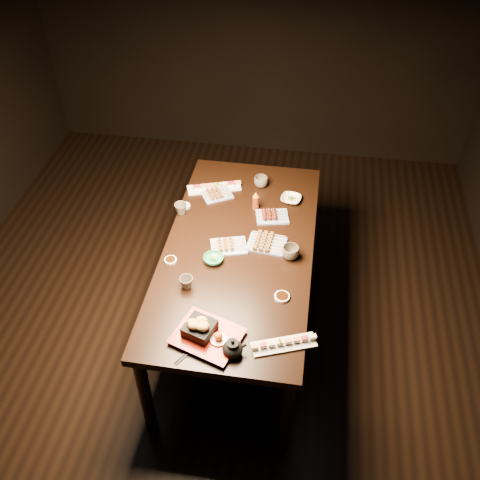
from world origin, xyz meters
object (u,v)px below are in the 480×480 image
(yakitori_plate_center, at_px, (229,244))
(yakitori_plate_right, at_px, (267,242))
(teacup_far_left, at_px, (181,209))
(teapot, at_px, (233,347))
(teacup_near_left, at_px, (186,283))
(sushi_platter_near, at_px, (284,343))
(edamame_bowl_cream, at_px, (291,199))
(dining_table, at_px, (239,289))
(sushi_platter_far, at_px, (214,186))
(teacup_mid_right, at_px, (290,252))
(tempura_tray, at_px, (207,331))
(yakitori_plate_left, at_px, (217,193))
(condiment_bottle, at_px, (256,201))
(teacup_far_right, at_px, (261,182))
(edamame_bowl_green, at_px, (213,259))

(yakitori_plate_center, relative_size, yakitori_plate_right, 0.94)
(teacup_far_left, distance_m, teapot, 1.16)
(teacup_near_left, xyz_separation_m, teapot, (0.33, -0.41, 0.02))
(sushi_platter_near, distance_m, yakitori_plate_center, 0.79)
(edamame_bowl_cream, bearing_deg, teacup_far_left, -160.99)
(sushi_platter_near, bearing_deg, dining_table, 95.90)
(sushi_platter_far, distance_m, edamame_bowl_cream, 0.54)
(yakitori_plate_center, bearing_deg, teacup_mid_right, -20.50)
(tempura_tray, bearing_deg, yakitori_plate_left, 116.83)
(edamame_bowl_cream, bearing_deg, condiment_bottle, -152.45)
(sushi_platter_near, xyz_separation_m, condiment_bottle, (-0.29, 1.07, 0.05))
(yakitori_plate_right, bearing_deg, teacup_near_left, -128.93)
(yakitori_plate_left, relative_size, teacup_mid_right, 1.86)
(tempura_tray, bearing_deg, dining_table, 104.16)
(tempura_tray, bearing_deg, teacup_mid_right, 79.40)
(sushi_platter_near, xyz_separation_m, teapot, (-0.25, -0.09, 0.03))
(teacup_near_left, xyz_separation_m, teacup_far_right, (0.29, 1.01, 0.00))
(yakitori_plate_center, height_order, yakitori_plate_left, yakitori_plate_center)
(tempura_tray, relative_size, condiment_bottle, 2.48)
(edamame_bowl_green, bearing_deg, dining_table, 47.19)
(yakitori_plate_center, relative_size, teacup_near_left, 2.76)
(yakitori_plate_left, height_order, teacup_mid_right, teacup_mid_right)
(dining_table, relative_size, yakitori_plate_left, 9.29)
(dining_table, xyz_separation_m, yakitori_plate_left, (-0.23, 0.49, 0.40))
(sushi_platter_near, height_order, teacup_far_right, teacup_far_right)
(tempura_tray, xyz_separation_m, condiment_bottle, (0.10, 1.09, 0.01))
(yakitori_plate_right, height_order, condiment_bottle, condiment_bottle)
(sushi_platter_near, bearing_deg, yakitori_plate_right, 82.81)
(edamame_bowl_green, xyz_separation_m, teacup_far_left, (-0.30, 0.41, 0.02))
(yakitori_plate_left, height_order, edamame_bowl_cream, yakitori_plate_left)
(yakitori_plate_left, relative_size, tempura_tray, 0.58)
(dining_table, relative_size, edamame_bowl_cream, 13.58)
(sushi_platter_near, height_order, yakitori_plate_right, yakitori_plate_right)
(dining_table, bearing_deg, edamame_bowl_green, -138.73)
(teacup_far_left, bearing_deg, edamame_bowl_cream, 19.01)
(yakitori_plate_left, relative_size, condiment_bottle, 1.44)
(yakitori_plate_right, xyz_separation_m, condiment_bottle, (-0.12, 0.34, 0.04))
(sushi_platter_near, height_order, edamame_bowl_cream, sushi_platter_near)
(edamame_bowl_cream, height_order, teacup_mid_right, teacup_mid_right)
(yakitori_plate_right, relative_size, edamame_bowl_green, 1.90)
(dining_table, bearing_deg, yakitori_plate_right, 11.14)
(dining_table, distance_m, teacup_far_right, 0.77)
(edamame_bowl_cream, bearing_deg, yakitori_plate_right, -103.27)
(teacup_mid_right, bearing_deg, dining_table, 173.89)
(sushi_platter_far, distance_m, teacup_mid_right, 0.83)
(teacup_near_left, distance_m, condiment_bottle, 0.81)
(sushi_platter_near, height_order, teacup_mid_right, teacup_mid_right)
(dining_table, distance_m, teapot, 0.89)
(yakitori_plate_center, xyz_separation_m, yakitori_plate_right, (0.23, 0.06, 0.00))
(teacup_far_right, distance_m, teapot, 1.42)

